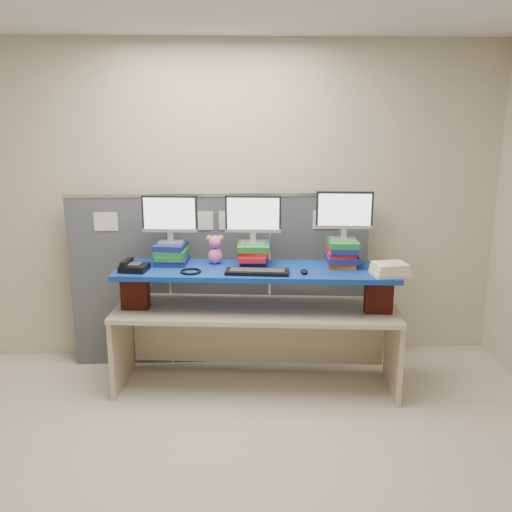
{
  "coord_description": "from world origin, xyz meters",
  "views": [
    {
      "loc": [
        0.1,
        -3.0,
        2.23
      ],
      "look_at": [
        0.29,
        1.27,
        1.11
      ],
      "focal_mm": 40.0,
      "sensor_mm": 36.0,
      "label": 1
    }
  ],
  "objects_px": {
    "blue_board": "(256,271)",
    "monitor_right": "(344,213)",
    "desk": "(256,324)",
    "monitor_left": "(170,216)",
    "keyboard": "(257,272)",
    "desk_phone": "(133,267)",
    "monitor_center": "(253,216)"
  },
  "relations": [
    {
      "from": "monitor_center",
      "to": "keyboard",
      "type": "xyz_separation_m",
      "value": [
        0.02,
        -0.26,
        -0.38
      ]
    },
    {
      "from": "desk",
      "to": "keyboard",
      "type": "xyz_separation_m",
      "value": [
        0.0,
        -0.14,
        0.48
      ]
    },
    {
      "from": "keyboard",
      "to": "desk_phone",
      "type": "xyz_separation_m",
      "value": [
        -0.95,
        0.12,
        0.02
      ]
    },
    {
      "from": "desk",
      "to": "monitor_center",
      "type": "relative_size",
      "value": 5.21
    },
    {
      "from": "blue_board",
      "to": "keyboard",
      "type": "relative_size",
      "value": 4.4
    },
    {
      "from": "desk",
      "to": "desk_phone",
      "type": "bearing_deg",
      "value": -173.23
    },
    {
      "from": "keyboard",
      "to": "desk_phone",
      "type": "relative_size",
      "value": 2.13
    },
    {
      "from": "blue_board",
      "to": "desk",
      "type": "bearing_deg",
      "value": -174.71
    },
    {
      "from": "desk",
      "to": "monitor_left",
      "type": "height_order",
      "value": "monitor_left"
    },
    {
      "from": "blue_board",
      "to": "monitor_right",
      "type": "xyz_separation_m",
      "value": [
        0.69,
        0.05,
        0.45
      ]
    },
    {
      "from": "monitor_right",
      "to": "monitor_center",
      "type": "bearing_deg",
      "value": 180.0
    },
    {
      "from": "monitor_center",
      "to": "desk_phone",
      "type": "distance_m",
      "value": 1.01
    },
    {
      "from": "blue_board",
      "to": "monitor_center",
      "type": "height_order",
      "value": "monitor_center"
    },
    {
      "from": "desk",
      "to": "monitor_left",
      "type": "bearing_deg",
      "value": 170.23
    },
    {
      "from": "monitor_left",
      "to": "keyboard",
      "type": "relative_size",
      "value": 0.89
    },
    {
      "from": "blue_board",
      "to": "monitor_center",
      "type": "bearing_deg",
      "value": 103.22
    },
    {
      "from": "desk",
      "to": "monitor_center",
      "type": "distance_m",
      "value": 0.86
    },
    {
      "from": "blue_board",
      "to": "monitor_left",
      "type": "distance_m",
      "value": 0.81
    },
    {
      "from": "blue_board",
      "to": "monitor_center",
      "type": "relative_size",
      "value": 4.94
    },
    {
      "from": "monitor_left",
      "to": "keyboard",
      "type": "xyz_separation_m",
      "value": [
        0.68,
        -0.32,
        -0.37
      ]
    },
    {
      "from": "monitor_left",
      "to": "desk",
      "type": "bearing_deg",
      "value": -9.77
    },
    {
      "from": "blue_board",
      "to": "monitor_right",
      "type": "distance_m",
      "value": 0.82
    },
    {
      "from": "monitor_right",
      "to": "desk_phone",
      "type": "relative_size",
      "value": 1.9
    },
    {
      "from": "keyboard",
      "to": "desk",
      "type": "bearing_deg",
      "value": 98.3
    },
    {
      "from": "desk",
      "to": "monitor_center",
      "type": "bearing_deg",
      "value": 103.22
    },
    {
      "from": "monitor_center",
      "to": "keyboard",
      "type": "distance_m",
      "value": 0.46
    },
    {
      "from": "monitor_left",
      "to": "desk_phone",
      "type": "distance_m",
      "value": 0.49
    },
    {
      "from": "monitor_left",
      "to": "monitor_center",
      "type": "distance_m",
      "value": 0.66
    },
    {
      "from": "monitor_right",
      "to": "keyboard",
      "type": "bearing_deg",
      "value": -158.6
    },
    {
      "from": "monitor_center",
      "to": "desk_phone",
      "type": "relative_size",
      "value": 1.9
    },
    {
      "from": "monitor_left",
      "to": "monitor_center",
      "type": "relative_size",
      "value": 1.0
    },
    {
      "from": "desk",
      "to": "monitor_left",
      "type": "relative_size",
      "value": 5.21
    }
  ]
}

